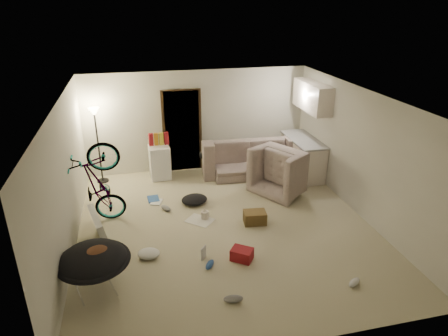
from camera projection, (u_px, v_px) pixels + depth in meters
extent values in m
cube|color=#C1B794|center=(225.00, 226.00, 7.74)|extent=(5.50, 6.00, 0.02)
cube|color=white|center=(225.00, 98.00, 6.75)|extent=(5.50, 6.00, 0.02)
cube|color=beige|center=(197.00, 121.00, 9.94)|extent=(5.50, 0.02, 2.50)
cube|color=beige|center=(286.00, 266.00, 4.55)|extent=(5.50, 0.02, 2.50)
cube|color=beige|center=(65.00, 181.00, 6.66)|extent=(0.02, 6.00, 2.50)
cube|color=beige|center=(362.00, 154.00, 7.82)|extent=(0.02, 6.00, 2.50)
cube|color=black|center=(182.00, 131.00, 9.91)|extent=(0.85, 0.10, 2.04)
cube|color=#312111|center=(182.00, 131.00, 9.88)|extent=(0.97, 0.04, 2.10)
cylinder|color=black|center=(103.00, 181.00, 9.60)|extent=(0.28, 0.28, 0.03)
cylinder|color=black|center=(99.00, 148.00, 9.27)|extent=(0.04, 0.04, 1.70)
cone|color=#FFE0A5|center=(94.00, 112.00, 8.93)|extent=(0.24, 0.24, 0.18)
cube|color=silver|center=(302.00, 157.00, 9.86)|extent=(0.60, 1.50, 0.88)
cube|color=gray|center=(304.00, 140.00, 9.68)|extent=(0.64, 1.54, 0.04)
cube|color=silver|center=(312.00, 97.00, 9.29)|extent=(0.38, 1.40, 0.65)
imported|color=#3D443C|center=(247.00, 159.00, 10.04)|extent=(2.37, 1.03, 0.68)
imported|color=#3D443C|center=(288.00, 173.00, 9.10)|extent=(1.49, 1.54, 0.76)
imported|color=black|center=(101.00, 202.00, 7.66)|extent=(1.75, 0.79, 1.00)
imported|color=maroon|center=(201.00, 261.00, 6.68)|extent=(0.29, 0.28, 0.02)
cube|color=white|center=(160.00, 162.00, 9.64)|extent=(0.50, 0.50, 0.81)
cube|color=maroon|center=(151.00, 140.00, 9.37)|extent=(0.11, 0.09, 0.30)
cube|color=#B77616|center=(156.00, 139.00, 9.40)|extent=(0.10, 0.07, 0.30)
cube|color=gold|center=(161.00, 139.00, 9.42)|extent=(0.11, 0.09, 0.30)
cube|color=maroon|center=(166.00, 138.00, 9.45)|extent=(0.11, 0.09, 0.30)
cylinder|color=silver|center=(96.00, 277.00, 5.92)|extent=(0.71, 0.71, 0.50)
ellipsoid|color=black|center=(93.00, 260.00, 5.80)|extent=(0.99, 0.99, 0.42)
torus|color=black|center=(93.00, 260.00, 5.80)|extent=(1.07, 1.07, 0.08)
ellipsoid|color=#56311D|center=(96.00, 255.00, 5.74)|extent=(0.60, 0.57, 0.22)
ellipsoid|color=black|center=(210.00, 154.00, 9.76)|extent=(0.61, 0.53, 0.28)
cube|color=silver|center=(100.00, 229.00, 7.05)|extent=(0.45, 0.95, 0.62)
cube|color=brown|center=(255.00, 217.00, 7.78)|extent=(0.46, 0.35, 0.24)
cube|color=maroon|center=(242.00, 254.00, 6.70)|extent=(0.43, 0.41, 0.20)
cylinder|color=beige|center=(205.00, 215.00, 7.96)|extent=(0.16, 0.16, 0.16)
cone|color=beige|center=(205.00, 210.00, 7.91)|extent=(0.09, 0.09, 0.07)
cube|color=silver|center=(200.00, 220.00, 7.91)|extent=(0.64, 0.63, 0.01)
cube|color=#295097|center=(153.00, 199.00, 8.72)|extent=(0.26, 0.34, 0.03)
cube|color=silver|center=(156.00, 202.00, 8.60)|extent=(0.30, 0.34, 0.03)
ellipsoid|color=#295097|center=(211.00, 177.00, 9.70)|extent=(0.31, 0.26, 0.11)
ellipsoid|color=slate|center=(166.00, 208.00, 8.27)|extent=(0.25, 0.30, 0.10)
ellipsoid|color=#295097|center=(210.00, 265.00, 6.53)|extent=(0.23, 0.28, 0.10)
ellipsoid|color=slate|center=(233.00, 299.00, 5.78)|extent=(0.30, 0.16, 0.11)
ellipsoid|color=white|center=(354.00, 282.00, 6.12)|extent=(0.29, 0.23, 0.10)
ellipsoid|color=black|center=(194.00, 200.00, 8.54)|extent=(0.61, 0.54, 0.18)
ellipsoid|color=silver|center=(149.00, 254.00, 6.79)|extent=(0.47, 0.44, 0.12)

